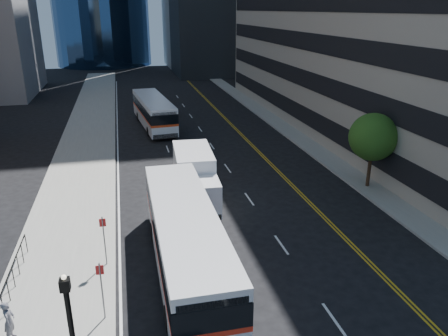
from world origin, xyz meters
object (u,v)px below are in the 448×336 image
street_tree (373,137)px  box_truck (195,178)px  bus_front (186,239)px  bus_rear (154,111)px  pedestrian (9,321)px

street_tree → box_truck: bearing=178.5°
bus_front → box_truck: size_ratio=1.81×
street_tree → box_truck: (-11.99, 0.32, -1.93)m
street_tree → bus_rear: (-13.00, 20.06, -1.98)m
street_tree → bus_rear: street_tree is taller
box_truck → bus_rear: bearing=96.5°
bus_front → pedestrian: (-6.98, -3.05, -0.80)m
box_truck → pedestrian: box_truck is taller
street_tree → bus_rear: 23.99m
box_truck → street_tree: bearing=2.0°
street_tree → pedestrian: (-20.72, -10.43, -2.68)m
street_tree → bus_rear: bearing=122.9°
bus_front → box_truck: 7.89m
bus_rear → box_truck: box_truck is taller
bus_rear → box_truck: size_ratio=1.74×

